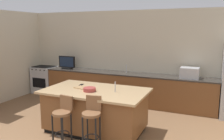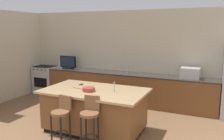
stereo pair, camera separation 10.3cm
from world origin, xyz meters
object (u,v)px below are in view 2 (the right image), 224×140
object	(u,v)px
bar_stool_left	(61,116)
microwave	(190,73)
fruit_bowl	(89,89)
cell_phone	(81,85)
tv_monitor	(68,63)
range_oven	(46,79)
kitchen_island	(95,110)
bar_stool_right	(90,118)
cutting_board	(81,87)

from	to	relation	value
bar_stool_left	microwave	bearing A→B (deg)	61.67
fruit_bowl	cell_phone	world-z (taller)	fruit_bowl
tv_monitor	fruit_bowl	size ratio (longest dim) A/B	2.23
range_oven	microwave	distance (m)	4.82
kitchen_island	bar_stool_left	bearing A→B (deg)	-108.51
range_oven	bar_stool_right	distance (m)	4.42
tv_monitor	bar_stool_right	distance (m)	3.73
range_oven	tv_monitor	distance (m)	1.17
kitchen_island	range_oven	bearing A→B (deg)	145.66
bar_stool_left	cell_phone	distance (m)	1.18
bar_stool_left	fruit_bowl	size ratio (longest dim) A/B	3.61
fruit_bowl	cutting_board	xyz separation A→B (m)	(-0.29, 0.19, -0.03)
microwave	kitchen_island	bearing A→B (deg)	-129.35
bar_stool_left	bar_stool_right	size ratio (longest dim) A/B	0.95
bar_stool_left	cutting_board	size ratio (longest dim) A/B	3.19
bar_stool_right	range_oven	bearing A→B (deg)	130.84
range_oven	microwave	xyz separation A→B (m)	(4.78, 0.00, 0.59)
range_oven	microwave	size ratio (longest dim) A/B	1.94
tv_monitor	fruit_bowl	world-z (taller)	tv_monitor
kitchen_island	range_oven	xyz separation A→B (m)	(-3.06, 2.09, -0.00)
tv_monitor	microwave	bearing A→B (deg)	0.78
microwave	fruit_bowl	xyz separation A→B (m)	(-1.77, -2.25, -0.10)
range_oven	bar_stool_left	bearing A→B (deg)	-46.23
kitchen_island	tv_monitor	world-z (taller)	tv_monitor
range_oven	fruit_bowl	xyz separation A→B (m)	(3.01, -2.25, 0.49)
bar_stool_right	cutting_board	world-z (taller)	bar_stool_right
range_oven	cell_phone	distance (m)	3.17
range_oven	bar_stool_right	bearing A→B (deg)	-40.14
tv_monitor	fruit_bowl	bearing A→B (deg)	-47.18
fruit_bowl	cell_phone	bearing A→B (deg)	136.53
bar_stool_right	fruit_bowl	distance (m)	0.80
kitchen_island	range_oven	distance (m)	3.71
cell_phone	cutting_board	bearing A→B (deg)	-66.37
kitchen_island	cutting_board	bearing A→B (deg)	174.67
kitchen_island	bar_stool_right	bearing A→B (deg)	-67.26
kitchen_island	bar_stool_right	xyz separation A→B (m)	(0.32, -0.76, 0.13)
tv_monitor	fruit_bowl	distance (m)	3.00
microwave	cell_phone	world-z (taller)	microwave
bar_stool_right	fruit_bowl	xyz separation A→B (m)	(-0.37, 0.61, 0.36)
microwave	bar_stool_left	distance (m)	3.56
bar_stool_left	tv_monitor	bearing A→B (deg)	128.45
tv_monitor	cell_phone	xyz separation A→B (m)	(1.58, -1.77, -0.19)
bar_stool_left	range_oven	bearing A→B (deg)	139.80
bar_stool_right	fruit_bowl	size ratio (longest dim) A/B	3.80
kitchen_island	bar_stool_left	xyz separation A→B (m)	(-0.27, -0.82, 0.10)
bar_stool_left	cell_phone	xyz separation A→B (m)	(-0.24, 1.09, 0.36)
cutting_board	kitchen_island	bearing A→B (deg)	-5.33
kitchen_island	fruit_bowl	distance (m)	0.51
fruit_bowl	cell_phone	distance (m)	0.62
fruit_bowl	kitchen_island	bearing A→B (deg)	69.58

